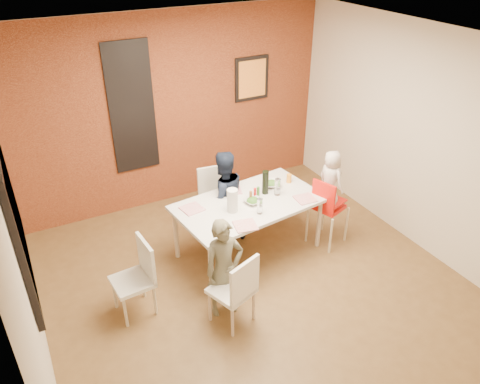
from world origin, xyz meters
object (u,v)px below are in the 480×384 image
chair_far (216,197)px  dining_table (249,207)px  toddler (331,179)px  wine_bottle (265,182)px  child_near (224,269)px  high_chair (327,206)px  chair_left (138,274)px  paper_towel_roll (232,201)px  chair_near (237,288)px  child_far (223,197)px

chair_far → dining_table: bearing=-70.2°
toddler → dining_table: bearing=66.1°
wine_bottle → child_near: bearing=-138.4°
toddler → high_chair: bearing=115.8°
chair_left → chair_far: bearing=121.4°
high_chair → toddler: bearing=-75.1°
child_near → chair_left: bearing=154.2°
paper_towel_roll → toddler: bearing=-8.8°
paper_towel_roll → chair_near: bearing=-114.6°
child_near → toddler: toddler is taller
chair_near → child_far: (0.54, 1.42, 0.15)m
wine_bottle → paper_towel_roll: (-0.54, -0.18, -0.01)m
chair_left → child_near: bearing=55.7°
chair_far → child_far: size_ratio=0.72×
high_chair → child_far: size_ratio=0.75×
child_near → toddler: 1.81m
child_near → child_far: bearing=68.2°
chair_left → wine_bottle: 1.87m
paper_towel_roll → child_far: bearing=76.9°
dining_table → chair_far: chair_far is taller
child_far → paper_towel_roll: (-0.11, -0.48, 0.25)m
paper_towel_roll → chair_far: bearing=80.4°
dining_table → wine_bottle: 0.36m
child_far → paper_towel_roll: 0.55m
child_near → high_chair: bearing=20.5°
wine_bottle → chair_left: bearing=-165.9°
dining_table → wine_bottle: (0.28, 0.09, 0.22)m
chair_left → child_far: child_far is taller
high_chair → toddler: (0.02, 0.01, 0.36)m
chair_far → child_near: child_near is taller
dining_table → paper_towel_roll: size_ratio=6.56×
child_far → wine_bottle: size_ratio=4.11×
chair_far → high_chair: high_chair is taller
chair_near → toddler: toddler is taller
child_near → chair_near: bearing=-79.9°
high_chair → toddler: 0.36m
chair_near → chair_left: size_ratio=0.99×
dining_table → child_far: child_far is taller
high_chair → toddler: toddler is taller
high_chair → child_near: size_ratio=0.82×
chair_far → paper_towel_roll: (-0.12, -0.72, 0.37)m
child_near → toddler: (1.70, 0.52, 0.35)m
chair_left → child_far: bearing=114.4°
chair_near → toddler: size_ratio=1.14×
dining_table → paper_towel_roll: (-0.27, -0.08, 0.21)m
dining_table → child_near: bearing=-132.3°
dining_table → chair_near: bearing=-124.2°
chair_far → toddler: (1.12, -0.91, 0.42)m
dining_table → chair_left: chair_left is taller
high_chair → child_far: 1.31m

